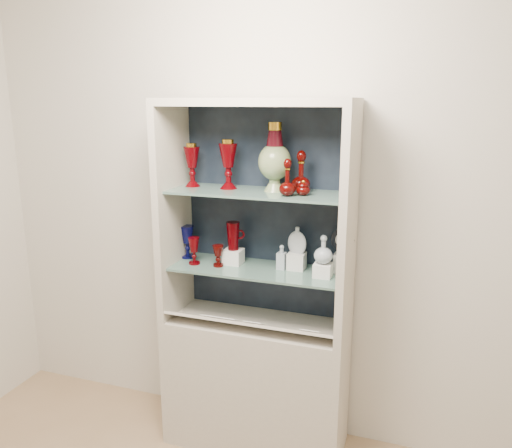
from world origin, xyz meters
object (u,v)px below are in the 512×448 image
(ruby_goblet_tall, at_px, (194,251))
(flat_flask, at_px, (297,240))
(pedestal_lamp_right, at_px, (228,164))
(ruby_decanter_a, at_px, (287,175))
(lidded_bowl, at_px, (303,187))
(enamel_urn, at_px, (275,157))
(ruby_goblet_small, at_px, (218,256))
(clear_round_decanter, at_px, (323,250))
(cameo_medallion, at_px, (343,241))
(cobalt_goblet, at_px, (187,242))
(ruby_pitcher, at_px, (233,236))
(clear_square_bottle, at_px, (282,257))
(ruby_decanter_b, at_px, (301,170))
(pedestal_lamp_left, at_px, (192,165))

(ruby_goblet_tall, distance_m, flat_flask, 0.57)
(pedestal_lamp_right, relative_size, ruby_decanter_a, 1.26)
(ruby_goblet_tall, bearing_deg, lidded_bowl, 0.58)
(enamel_urn, xyz_separation_m, ruby_goblet_tall, (-0.43, -0.08, -0.52))
(pedestal_lamp_right, distance_m, ruby_goblet_small, 0.50)
(clear_round_decanter, xyz_separation_m, cameo_medallion, (0.08, 0.10, 0.03))
(ruby_decanter_a, distance_m, cobalt_goblet, 0.77)
(lidded_bowl, relative_size, cobalt_goblet, 0.43)
(lidded_bowl, relative_size, ruby_pitcher, 0.51)
(enamel_urn, height_order, clear_square_bottle, enamel_urn)
(cobalt_goblet, distance_m, flat_flask, 0.65)
(lidded_bowl, bearing_deg, ruby_decanter_b, 110.85)
(ruby_goblet_tall, xyz_separation_m, ruby_pitcher, (0.20, 0.08, 0.08))
(ruby_decanter_a, bearing_deg, lidded_bowl, 29.43)
(ruby_decanter_b, relative_size, ruby_pitcher, 1.46)
(enamel_urn, distance_m, clear_round_decanter, 0.54)
(lidded_bowl, height_order, clear_square_bottle, lidded_bowl)
(pedestal_lamp_left, relative_size, ruby_goblet_tall, 1.56)
(ruby_pitcher, xyz_separation_m, clear_square_bottle, (0.28, -0.00, -0.09))
(pedestal_lamp_right, distance_m, ruby_decanter_b, 0.39)
(ruby_decanter_a, relative_size, clear_square_bottle, 1.55)
(lidded_bowl, distance_m, ruby_goblet_small, 0.61)
(ruby_goblet_small, relative_size, clear_round_decanter, 0.82)
(pedestal_lamp_left, relative_size, enamel_urn, 0.67)
(ruby_goblet_small, xyz_separation_m, flat_flask, (0.42, 0.09, 0.10))
(enamel_urn, xyz_separation_m, clear_square_bottle, (0.05, -0.01, -0.53))
(enamel_urn, height_order, ruby_decanter_b, enamel_urn)
(ruby_decanter_b, height_order, lidded_bowl, ruby_decanter_b)
(pedestal_lamp_right, height_order, flat_flask, pedestal_lamp_right)
(lidded_bowl, height_order, cobalt_goblet, lidded_bowl)
(ruby_decanter_b, xyz_separation_m, clear_square_bottle, (-0.09, -0.02, -0.47))
(ruby_goblet_tall, bearing_deg, ruby_decanter_b, 8.89)
(pedestal_lamp_right, height_order, ruby_decanter_a, pedestal_lamp_right)
(ruby_goblet_tall, distance_m, ruby_pitcher, 0.23)
(ruby_goblet_tall, distance_m, cameo_medallion, 0.81)
(enamel_urn, bearing_deg, pedestal_lamp_right, -177.87)
(cobalt_goblet, height_order, cameo_medallion, cameo_medallion)
(ruby_decanter_b, xyz_separation_m, clear_round_decanter, (0.14, -0.06, -0.39))
(pedestal_lamp_left, relative_size, cobalt_goblet, 1.26)
(pedestal_lamp_left, height_order, ruby_pitcher, pedestal_lamp_left)
(ruby_goblet_small, bearing_deg, ruby_pitcher, 49.29)
(pedestal_lamp_left, relative_size, clear_square_bottle, 1.75)
(pedestal_lamp_right, relative_size, clear_square_bottle, 1.95)
(lidded_bowl, xyz_separation_m, clear_square_bottle, (-0.12, 0.07, -0.39))
(ruby_goblet_tall, bearing_deg, flat_flask, 10.12)
(cobalt_goblet, height_order, clear_square_bottle, cobalt_goblet)
(clear_round_decanter, bearing_deg, lidded_bowl, -169.73)
(pedestal_lamp_left, bearing_deg, cameo_medallion, 3.07)
(cobalt_goblet, relative_size, clear_round_decanter, 1.31)
(ruby_decanter_a, xyz_separation_m, cobalt_goblet, (-0.62, 0.13, -0.43))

